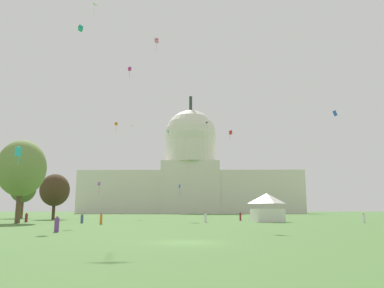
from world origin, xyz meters
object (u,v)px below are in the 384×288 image
(capitol_building, at_px, (191,175))
(person_maroon_lawn_far_right, at_px, (26,218))
(kite_blue_mid, at_px, (335,113))
(kite_pink_high, at_px, (157,41))
(kite_cyan_low, at_px, (18,152))
(tree_west_far, at_px, (55,190))
(kite_turquoise_mid, at_px, (81,28))
(kite_orange_mid, at_px, (116,124))
(kite_black_high, at_px, (207,123))
(kite_magenta_high, at_px, (130,69))
(tree_west_near, at_px, (23,188))
(person_white_back_left, at_px, (206,218))
(kite_green_mid, at_px, (168,132))
(person_white_mid_center, at_px, (364,218))
(kite_violet_low, at_px, (99,184))
(kite_red_mid, at_px, (231,133))
(person_maroon_edge_west, at_px, (240,217))
(person_denim_front_left, at_px, (82,219))
(kite_white_high, at_px, (94,7))
(person_orange_deep_crowd, at_px, (101,219))
(person_orange_front_right, at_px, (267,217))
(kite_blue_low, at_px, (180,187))
(kite_yellow_mid, at_px, (188,163))
(tree_west_mid, at_px, (22,168))
(person_purple_lawn_far_left, at_px, (57,225))
(kite_lime_high, at_px, (133,127))
(event_tent, at_px, (267,207))

(capitol_building, xyz_separation_m, person_maroon_lawn_far_right, (-25.60, -146.20, -20.71))
(kite_blue_mid, relative_size, kite_pink_high, 0.23)
(kite_cyan_low, bearing_deg, kite_blue_mid, 14.01)
(tree_west_far, relative_size, kite_turquoise_mid, 9.27)
(kite_orange_mid, height_order, kite_black_high, kite_black_high)
(tree_west_far, relative_size, kite_magenta_high, 2.67)
(tree_west_near, relative_size, person_white_back_left, 6.59)
(capitol_building, height_order, kite_green_mid, capitol_building)
(person_white_mid_center, relative_size, kite_violet_low, 0.38)
(kite_violet_low, height_order, kite_red_mid, kite_red_mid)
(person_maroon_edge_west, height_order, person_denim_front_left, person_maroon_edge_west)
(person_maroon_lawn_far_right, xyz_separation_m, kite_violet_low, (-3.83, 60.68, 10.06))
(tree_west_far, xyz_separation_m, kite_turquoise_mid, (11.94, -23.72, 26.90))
(person_maroon_edge_west, height_order, person_white_mid_center, person_maroon_edge_west)
(person_maroon_lawn_far_right, distance_m, kite_white_high, 55.57)
(person_orange_deep_crowd, xyz_separation_m, kite_turquoise_mid, (-6.05, 3.92, 32.66))
(tree_west_near, distance_m, person_orange_front_right, 61.93)
(kite_blue_low, bearing_deg, kite_yellow_mid, -15.89)
(tree_west_mid, distance_m, person_maroon_edge_west, 41.07)
(tree_west_far, xyz_separation_m, person_purple_lawn_far_left, (18.68, -46.89, -5.79))
(person_purple_lawn_far_left, relative_size, kite_lime_high, 1.09)
(kite_cyan_low, bearing_deg, person_maroon_edge_west, 33.68)
(event_tent, relative_size, tree_west_mid, 0.44)
(tree_west_far, relative_size, kite_white_high, 3.12)
(kite_blue_mid, distance_m, kite_white_high, 64.44)
(event_tent, relative_size, person_white_back_left, 3.41)
(capitol_building, relative_size, person_purple_lawn_far_left, 77.10)
(event_tent, height_order, kite_magenta_high, kite_magenta_high)
(kite_cyan_low, distance_m, kite_black_high, 125.37)
(kite_white_high, bearing_deg, tree_west_near, -86.59)
(kite_turquoise_mid, relative_size, kite_pink_high, 0.25)
(person_denim_front_left, xyz_separation_m, kite_turquoise_mid, (-1.64, -1.03, 32.72))
(capitol_building, distance_m, person_white_mid_center, 153.63)
(kite_yellow_mid, bearing_deg, person_denim_front_left, 125.89)
(capitol_building, height_order, kite_yellow_mid, capitol_building)
(kite_lime_high, bearing_deg, kite_yellow_mid, -173.90)
(kite_blue_low, bearing_deg, kite_orange_mid, 81.28)
(kite_green_mid, bearing_deg, kite_orange_mid, -71.38)
(kite_green_mid, bearing_deg, kite_red_mid, 42.34)
(tree_west_near, bearing_deg, kite_blue_mid, -24.08)
(person_white_mid_center, xyz_separation_m, kite_turquoise_mid, (-47.99, -3.33, 32.67))
(person_orange_front_right, relative_size, kite_red_mid, 0.49)
(kite_turquoise_mid, bearing_deg, kite_pink_high, 140.07)
(tree_west_mid, distance_m, person_orange_front_right, 47.34)
(kite_cyan_low, bearing_deg, capitol_building, 85.60)
(kite_pink_high, bearing_deg, kite_lime_high, -63.55)
(kite_blue_mid, height_order, kite_black_high, kite_black_high)
(capitol_building, relative_size, kite_red_mid, 41.74)
(kite_orange_mid, relative_size, kite_cyan_low, 1.52)
(kite_red_mid, bearing_deg, tree_west_far, -49.83)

